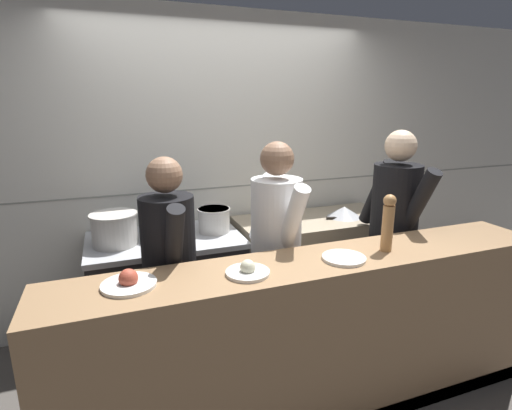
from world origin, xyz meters
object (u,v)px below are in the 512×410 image
chefs_knife (342,218)px  plated_dish_main (129,282)px  stock_pot (114,228)px  mixing_bowl_steel (344,212)px  plated_dish_appetiser (248,271)px  plated_dish_dessert (344,258)px  pepper_mill (388,222)px  sauce_pot (163,220)px  braising_pot (214,219)px  chef_sous (276,251)px  chef_line (393,231)px  chef_head_cook (170,272)px  oven_range (168,290)px

chefs_knife → plated_dish_main: size_ratio=1.27×
stock_pot → plated_dish_main: 1.02m
mixing_bowl_steel → plated_dish_appetiser: (-1.27, -1.07, 0.10)m
plated_dish_dessert → pepper_mill: pepper_mill is taller
sauce_pot → braising_pot: sauce_pot is taller
plated_dish_dessert → chef_sous: size_ratio=0.15×
braising_pot → pepper_mill: (0.76, -1.10, 0.22)m
chef_sous → chef_line: 0.95m
chef_head_cook → braising_pot: bearing=53.4°
plated_dish_main → chef_sous: size_ratio=0.16×
stock_pot → plated_dish_appetiser: 1.25m
braising_pot → plated_dish_appetiser: plated_dish_appetiser is taller
chefs_knife → pepper_mill: bearing=-108.8°
chefs_knife → pepper_mill: (-0.34, -0.99, 0.29)m
mixing_bowl_steel → plated_dish_main: (-1.85, -1.00, 0.10)m
chefs_knife → chef_sous: bearing=-148.5°
pepper_mill → chef_sous: bearing=136.6°
braising_pot → plated_dish_dessert: (0.46, -1.13, 0.05)m
mixing_bowl_steel → chef_line: (0.05, -0.58, -0.00)m
plated_dish_appetiser → chef_line: chef_line is taller
plated_dish_main → chef_head_cook: size_ratio=0.17×
braising_pot → sauce_pot: bearing=175.2°
chefs_knife → braising_pot: bearing=174.4°
sauce_pot → chef_sous: bearing=-45.5°
plated_dish_main → pepper_mill: pepper_mill is taller
plated_dish_main → plated_dish_dessert: plated_dish_main is taller
oven_range → mixing_bowl_steel: mixing_bowl_steel is taller
plated_dish_appetiser → plated_dish_dessert: plated_dish_appetiser is taller
sauce_pot → plated_dish_dessert: size_ratio=1.22×
plated_dish_appetiser → chef_sous: (0.37, 0.50, -0.13)m
plated_dish_main → chef_sous: (0.96, 0.43, -0.13)m
mixing_bowl_steel → plated_dish_main: size_ratio=1.12×
stock_pot → chefs_knife: stock_pot is taller
chefs_knife → plated_dish_main: plated_dish_main is taller
oven_range → chef_sous: bearing=-43.8°
plated_dish_dessert → chef_head_cook: chef_head_cook is taller
chef_line → braising_pot: bearing=148.5°
chef_sous → oven_range: bearing=131.3°
plated_dish_dessert → plated_dish_appetiser: bearing=179.3°
plated_dish_main → chef_head_cook: 0.51m
plated_dish_appetiser → plated_dish_main: bearing=172.9°
sauce_pot → chef_line: bearing=-22.5°
oven_range → plated_dish_dessert: plated_dish_dessert is taller
plated_dish_appetiser → pepper_mill: (0.88, 0.02, 0.16)m
chefs_knife → plated_dish_dessert: plated_dish_dessert is taller
plated_dish_appetiser → oven_range: bearing=103.6°
plated_dish_dessert → braising_pot: bearing=111.9°
chefs_knife → plated_dish_dessert: size_ratio=1.37×
braising_pot → chef_line: bearing=-27.5°
chef_sous → chef_line: chef_line is taller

